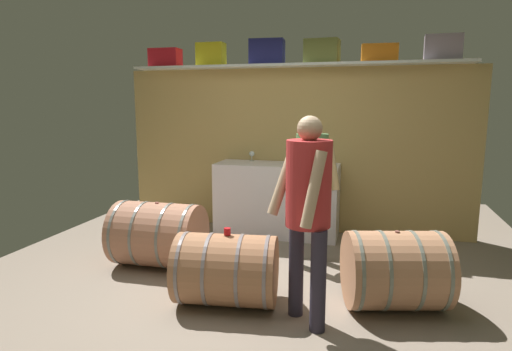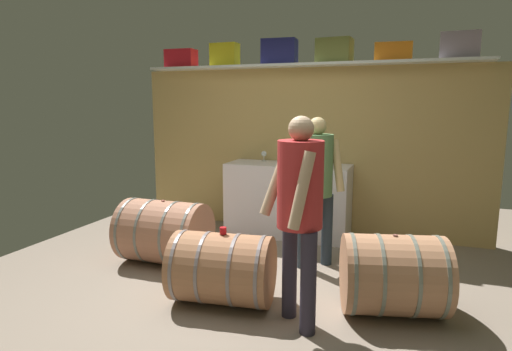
{
  "view_description": "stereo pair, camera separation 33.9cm",
  "coord_description": "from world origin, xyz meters",
  "px_view_note": "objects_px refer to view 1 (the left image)",
  "views": [
    {
      "loc": [
        1.0,
        -3.29,
        1.68
      ],
      "look_at": [
        0.0,
        0.38,
        1.03
      ],
      "focal_mm": 30.08,
      "sensor_mm": 36.0,
      "label": 1
    },
    {
      "loc": [
        1.32,
        -3.19,
        1.68
      ],
      "look_at": [
        0.0,
        0.38,
        1.03
      ],
      "focal_mm": 30.08,
      "sensor_mm": 36.0,
      "label": 2
    }
  ],
  "objects_px": {
    "tasting_cup": "(227,231)",
    "visitor_tasting": "(312,176)",
    "wine_glass": "(252,154)",
    "wine_barrel_near": "(227,269)",
    "toolcase_grey": "(443,48)",
    "toolcase_olive": "(322,51)",
    "toolcase_red": "(165,58)",
    "winemaker_pouring": "(308,199)",
    "toolcase_navy": "(267,52)",
    "toolcase_yellow": "(211,55)",
    "toolcase_orange": "(379,53)",
    "wine_barrel_far": "(158,234)",
    "wine_barrel_flank": "(395,270)",
    "wine_bottle_dark": "(303,154)",
    "work_cabinet": "(277,199)"
  },
  "relations": [
    {
      "from": "toolcase_grey",
      "to": "work_cabinet",
      "type": "height_order",
      "value": "toolcase_grey"
    },
    {
      "from": "toolcase_yellow",
      "to": "wine_bottle_dark",
      "type": "relative_size",
      "value": 1.14
    },
    {
      "from": "wine_barrel_near",
      "to": "wine_barrel_flank",
      "type": "xyz_separation_m",
      "value": [
        1.36,
        0.3,
        0.02
      ]
    },
    {
      "from": "wine_glass",
      "to": "visitor_tasting",
      "type": "distance_m",
      "value": 1.44
    },
    {
      "from": "toolcase_navy",
      "to": "wine_barrel_near",
      "type": "bearing_deg",
      "value": -89.17
    },
    {
      "from": "toolcase_grey",
      "to": "wine_barrel_far",
      "type": "xyz_separation_m",
      "value": [
        -2.82,
        -1.56,
        -1.96
      ]
    },
    {
      "from": "toolcase_navy",
      "to": "wine_barrel_near",
      "type": "distance_m",
      "value": 2.98
    },
    {
      "from": "wine_glass",
      "to": "toolcase_yellow",
      "type": "bearing_deg",
      "value": 177.65
    },
    {
      "from": "toolcase_red",
      "to": "wine_barrel_near",
      "type": "distance_m",
      "value": 3.35
    },
    {
      "from": "wine_glass",
      "to": "wine_barrel_near",
      "type": "height_order",
      "value": "wine_glass"
    },
    {
      "from": "toolcase_red",
      "to": "winemaker_pouring",
      "type": "height_order",
      "value": "toolcase_red"
    },
    {
      "from": "wine_barrel_far",
      "to": "tasting_cup",
      "type": "height_order",
      "value": "wine_barrel_far"
    },
    {
      "from": "wine_bottle_dark",
      "to": "work_cabinet",
      "type": "bearing_deg",
      "value": 175.96
    },
    {
      "from": "wine_glass",
      "to": "visitor_tasting",
      "type": "height_order",
      "value": "visitor_tasting"
    },
    {
      "from": "wine_barrel_far",
      "to": "toolcase_yellow",
      "type": "bearing_deg",
      "value": 88.3
    },
    {
      "from": "toolcase_grey",
      "to": "toolcase_olive",
      "type": "bearing_deg",
      "value": -176.38
    },
    {
      "from": "wine_glass",
      "to": "toolcase_olive",
      "type": "bearing_deg",
      "value": 1.48
    },
    {
      "from": "toolcase_yellow",
      "to": "winemaker_pouring",
      "type": "relative_size",
      "value": 0.23
    },
    {
      "from": "wine_bottle_dark",
      "to": "winemaker_pouring",
      "type": "relative_size",
      "value": 0.2
    },
    {
      "from": "work_cabinet",
      "to": "wine_barrel_far",
      "type": "distance_m",
      "value": 1.68
    },
    {
      "from": "wine_bottle_dark",
      "to": "winemaker_pouring",
      "type": "distance_m",
      "value": 2.16
    },
    {
      "from": "toolcase_olive",
      "to": "toolcase_orange",
      "type": "relative_size",
      "value": 0.99
    },
    {
      "from": "toolcase_navy",
      "to": "wine_barrel_far",
      "type": "bearing_deg",
      "value": -120.45
    },
    {
      "from": "toolcase_navy",
      "to": "wine_glass",
      "type": "height_order",
      "value": "toolcase_navy"
    },
    {
      "from": "toolcase_yellow",
      "to": "toolcase_orange",
      "type": "xyz_separation_m",
      "value": [
        2.11,
        0.0,
        -0.04
      ]
    },
    {
      "from": "wine_bottle_dark",
      "to": "tasting_cup",
      "type": "xyz_separation_m",
      "value": [
        -0.31,
        -1.99,
        -0.43
      ]
    },
    {
      "from": "wine_barrel_flank",
      "to": "toolcase_red",
      "type": "bearing_deg",
      "value": 132.61
    },
    {
      "from": "toolcase_navy",
      "to": "wine_barrel_near",
      "type": "relative_size",
      "value": 0.47
    },
    {
      "from": "toolcase_yellow",
      "to": "tasting_cup",
      "type": "xyz_separation_m",
      "value": [
        0.96,
        -2.19,
        -1.66
      ]
    },
    {
      "from": "toolcase_olive",
      "to": "toolcase_grey",
      "type": "xyz_separation_m",
      "value": [
        1.36,
        0.0,
        0.0
      ]
    },
    {
      "from": "toolcase_orange",
      "to": "winemaker_pouring",
      "type": "bearing_deg",
      "value": -105.23
    },
    {
      "from": "toolcase_yellow",
      "to": "winemaker_pouring",
      "type": "bearing_deg",
      "value": -54.47
    },
    {
      "from": "winemaker_pouring",
      "to": "visitor_tasting",
      "type": "xyz_separation_m",
      "value": [
        -0.14,
        1.23,
        -0.03
      ]
    },
    {
      "from": "wine_barrel_near",
      "to": "work_cabinet",
      "type": "bearing_deg",
      "value": 83.12
    },
    {
      "from": "toolcase_navy",
      "to": "toolcase_grey",
      "type": "height_order",
      "value": "toolcase_navy"
    },
    {
      "from": "toolcase_grey",
      "to": "wine_bottle_dark",
      "type": "relative_size",
      "value": 1.27
    },
    {
      "from": "tasting_cup",
      "to": "toolcase_navy",
      "type": "bearing_deg",
      "value": 95.35
    },
    {
      "from": "wine_bottle_dark",
      "to": "visitor_tasting",
      "type": "xyz_separation_m",
      "value": [
        0.23,
        -0.9,
        -0.12
      ]
    },
    {
      "from": "toolcase_yellow",
      "to": "work_cabinet",
      "type": "bearing_deg",
      "value": -10.65
    },
    {
      "from": "wine_glass",
      "to": "tasting_cup",
      "type": "distance_m",
      "value": 2.24
    },
    {
      "from": "wine_bottle_dark",
      "to": "wine_barrel_flank",
      "type": "relative_size",
      "value": 0.34
    },
    {
      "from": "wine_glass",
      "to": "wine_barrel_far",
      "type": "relative_size",
      "value": 0.15
    },
    {
      "from": "work_cabinet",
      "to": "wine_barrel_far",
      "type": "xyz_separation_m",
      "value": [
        -0.95,
        -1.38,
        -0.12
      ]
    },
    {
      "from": "tasting_cup",
      "to": "wine_bottle_dark",
      "type": "bearing_deg",
      "value": 81.16
    },
    {
      "from": "toolcase_red",
      "to": "toolcase_olive",
      "type": "distance_m",
      "value": 2.09
    },
    {
      "from": "wine_barrel_far",
      "to": "wine_barrel_near",
      "type": "bearing_deg",
      "value": -34.3
    },
    {
      "from": "tasting_cup",
      "to": "visitor_tasting",
      "type": "xyz_separation_m",
      "value": [
        0.54,
        1.09,
        0.31
      ]
    },
    {
      "from": "wine_bottle_dark",
      "to": "toolcase_red",
      "type": "bearing_deg",
      "value": 173.82
    },
    {
      "from": "toolcase_grey",
      "to": "tasting_cup",
      "type": "bearing_deg",
      "value": -126.47
    },
    {
      "from": "toolcase_orange",
      "to": "wine_barrel_far",
      "type": "relative_size",
      "value": 0.46
    }
  ]
}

